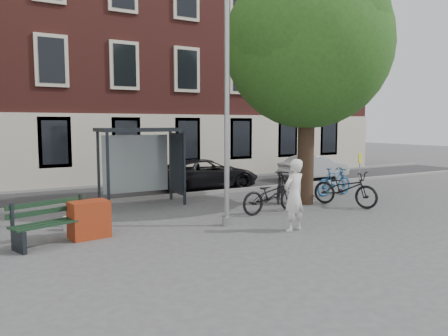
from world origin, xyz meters
TOP-DOWN VIEW (x-y plane):
  - ground at (0.00, 0.00)m, footprint 90.00×90.00m
  - road at (0.00, 7.00)m, footprint 40.00×4.00m
  - curb_near at (0.00, 5.00)m, footprint 40.00×0.25m
  - curb_far at (0.00, 9.00)m, footprint 40.00×0.25m
  - building_row at (0.00, 13.00)m, footprint 30.00×8.00m
  - lamppost at (0.00, 0.00)m, footprint 0.28×0.35m
  - tree_right at (4.01, 1.38)m, footprint 5.76×5.60m
  - bus_shelter at (-0.61, 4.11)m, footprint 2.85×1.45m
  - painter at (1.20, -1.37)m, footprint 0.76×0.58m
  - bench at (-4.37, 0.39)m, footprint 2.01×1.18m
  - bike_a at (2.05, 0.77)m, footprint 2.21×0.86m
  - bike_b at (6.11, 2.30)m, footprint 1.81×0.60m
  - bike_c at (4.88, 0.50)m, footprint 1.52×2.40m
  - bike_d at (3.55, 2.31)m, footprint 1.62×1.65m
  - car_dark at (2.74, 6.46)m, footprint 4.71×2.59m
  - car_silver at (8.73, 6.42)m, footprint 3.77×1.49m
  - red_stand at (-3.53, 0.56)m, footprint 0.98×0.72m
  - bucket_a at (-3.85, 0.70)m, footprint 0.33×0.33m
  - bucket_c at (-3.83, 1.60)m, footprint 0.37×0.37m
  - notice_sign at (6.87, 1.73)m, footprint 0.27×0.12m

SIDE VIEW (x-z plane):
  - ground at x=0.00m, z-range 0.00..0.00m
  - road at x=0.00m, z-range 0.00..0.01m
  - curb_near at x=0.00m, z-range 0.00..0.12m
  - curb_far at x=0.00m, z-range 0.00..0.12m
  - bucket_a at x=-3.85m, z-range 0.00..0.36m
  - bucket_c at x=-3.83m, z-range 0.00..0.36m
  - red_stand at x=-3.53m, z-range 0.00..0.90m
  - bench at x=-4.37m, z-range -0.04..0.95m
  - bike_b at x=6.11m, z-range 0.00..1.07m
  - bike_d at x=3.55m, z-range 0.00..1.08m
  - bike_a at x=2.05m, z-range 0.00..1.14m
  - bike_c at x=4.88m, z-range 0.00..1.19m
  - car_silver at x=8.73m, z-range 0.00..1.22m
  - car_dark at x=2.74m, z-range 0.00..1.25m
  - painter at x=1.20m, z-range 0.00..1.87m
  - notice_sign at x=6.87m, z-range 0.32..1.96m
  - bus_shelter at x=-0.61m, z-range 0.61..3.23m
  - lamppost at x=0.00m, z-range -0.27..5.84m
  - tree_right at x=4.01m, z-range 1.52..9.72m
  - building_row at x=0.00m, z-range 0.00..14.00m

